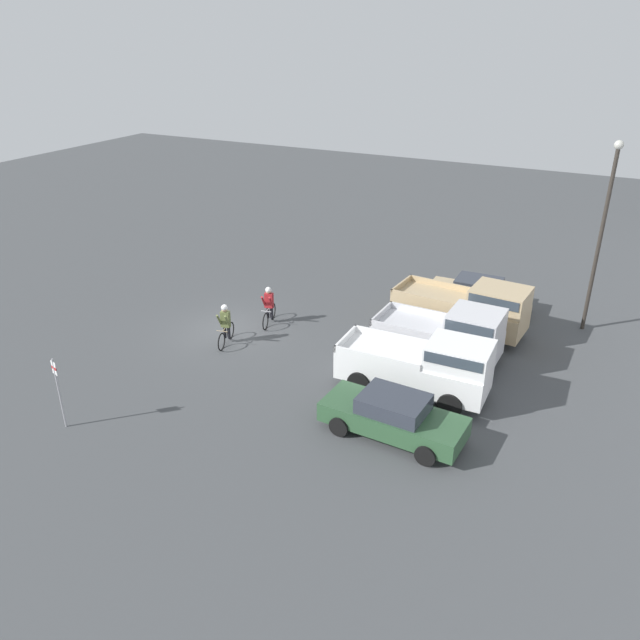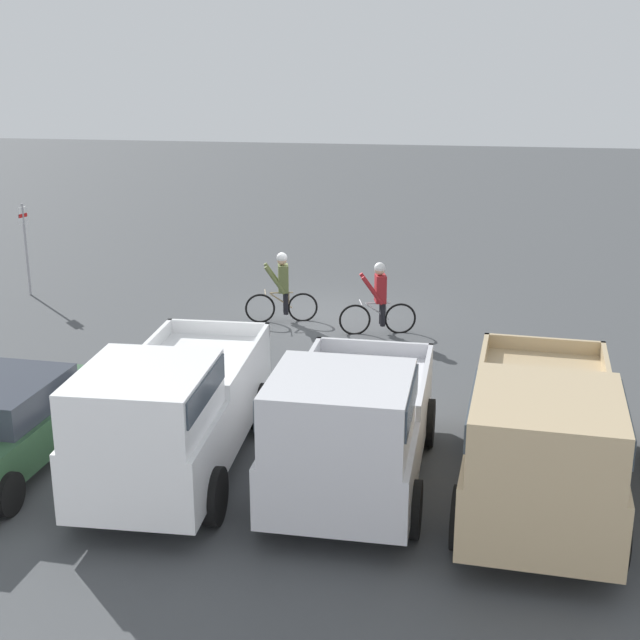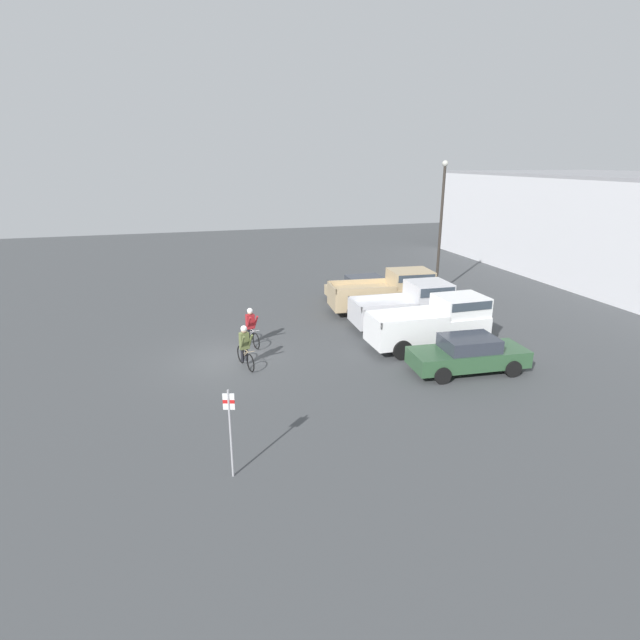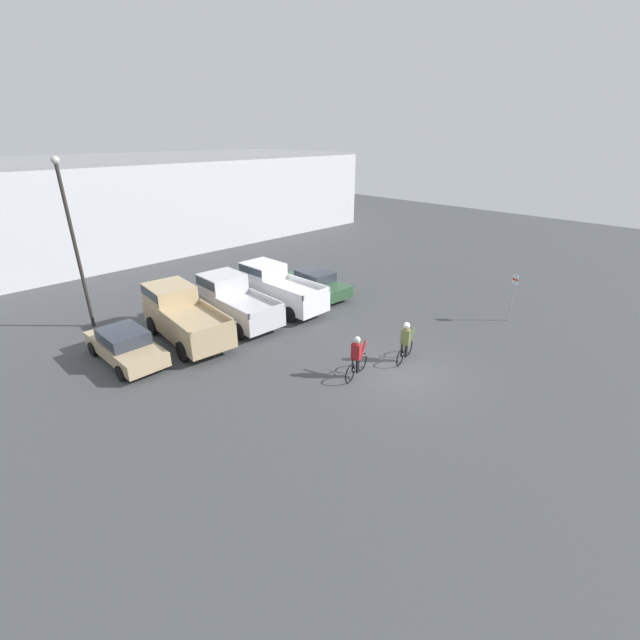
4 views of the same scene
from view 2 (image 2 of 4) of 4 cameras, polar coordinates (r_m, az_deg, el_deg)
name	(u,v)px [view 2 (image 2 of 4)]	position (r m, az deg, el deg)	size (l,w,h in m)	color
ground_plane	(324,316)	(22.38, 0.28, 0.24)	(80.00, 80.00, 0.00)	#424447
pickup_truck_0	(542,437)	(13.20, 14.04, -7.31)	(2.62, 5.65, 2.28)	tan
pickup_truck_1	(350,424)	(13.31, 1.95, -6.68)	(2.41, 4.86, 2.26)	silver
pickup_truck_2	(171,411)	(13.92, -9.51, -5.75)	(2.21, 5.31, 2.26)	white
sedan_1	(6,423)	(15.25, -19.45, -6.25)	(2.12, 4.67, 1.45)	#2D5133
cyclist_0	(282,287)	(21.75, -2.45, 2.14)	(1.75, 0.56, 1.77)	black
cyclist_1	(379,298)	(20.85, 3.79, 1.41)	(1.79, 0.57, 1.75)	black
fire_lane_sign	(25,240)	(25.20, -18.34, 4.85)	(0.11, 0.29, 2.52)	#9E9EA3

